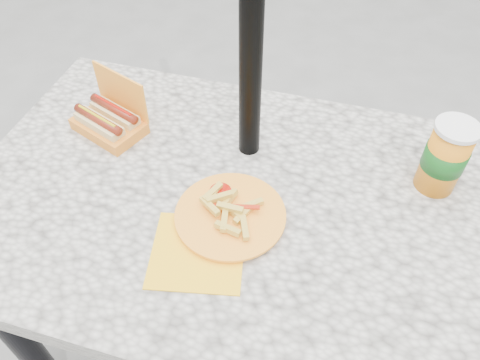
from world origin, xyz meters
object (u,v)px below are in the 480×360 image
(fries_plate, at_px, (227,217))
(umbrella_pole, at_px, (252,14))
(hotdog_box, at_px, (109,120))
(soda_cup, at_px, (445,157))

(fries_plate, bearing_deg, umbrella_pole, 93.82)
(hotdog_box, height_order, fries_plate, hotdog_box)
(hotdog_box, distance_m, fries_plate, 0.42)
(fries_plate, bearing_deg, soda_cup, 28.67)
(umbrella_pole, height_order, fries_plate, umbrella_pole)
(umbrella_pole, xyz_separation_m, hotdog_box, (-0.35, -0.03, -0.32))
(soda_cup, bearing_deg, hotdog_box, -177.54)
(hotdog_box, bearing_deg, soda_cup, 23.56)
(umbrella_pole, distance_m, soda_cup, 0.51)
(umbrella_pole, relative_size, hotdog_box, 10.82)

